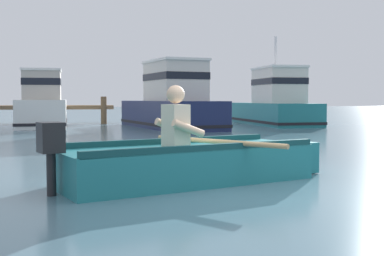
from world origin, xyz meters
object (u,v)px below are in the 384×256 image
rowboat_with_person (191,162)px  moored_boat_white (43,105)px  moored_boat_navy (171,103)px  moored_boat_teal (275,104)px

rowboat_with_person → moored_boat_white: (-3.01, 13.34, 0.53)m
rowboat_with_person → moored_boat_white: size_ratio=0.71×
rowboat_with_person → moored_boat_navy: size_ratio=0.59×
rowboat_with_person → moored_boat_white: moored_boat_white is taller
rowboat_with_person → moored_boat_teal: 14.20m
moored_boat_navy → rowboat_with_person: bearing=-97.6°
rowboat_with_person → moored_boat_teal: moored_boat_teal is taller
moored_boat_white → moored_boat_teal: size_ratio=0.92×
moored_boat_white → moored_boat_navy: 4.92m
rowboat_with_person → moored_boat_teal: bearing=65.2°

